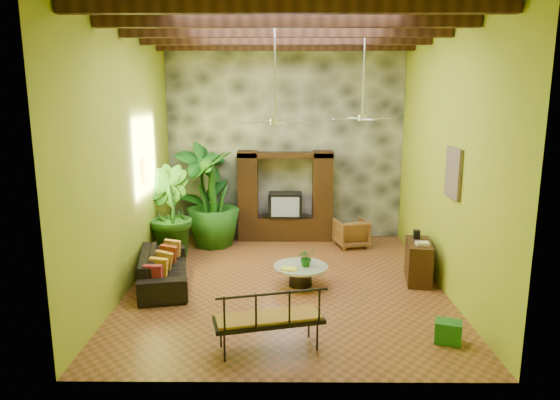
{
  "coord_description": "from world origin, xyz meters",
  "views": [
    {
      "loc": [
        -0.05,
        -9.35,
        3.62
      ],
      "look_at": [
        -0.11,
        0.2,
        1.65
      ],
      "focal_mm": 32.0,
      "sensor_mm": 36.0,
      "label": 1
    }
  ],
  "objects_px": {
    "entertainment_center": "(285,203)",
    "tall_plant_a": "(203,191)",
    "green_bin": "(448,332)",
    "wicker_armchair": "(351,233)",
    "tall_plant_c": "(212,199)",
    "sofa": "(164,268)",
    "coffee_table": "(301,273)",
    "ceiling_fan_back": "(363,108)",
    "ceiling_fan_front": "(275,110)",
    "tall_plant_b": "(168,213)",
    "side_console": "(418,262)",
    "iron_bench": "(268,317)"
  },
  "relations": [
    {
      "from": "tall_plant_c",
      "to": "side_console",
      "type": "xyz_separation_m",
      "value": [
        4.44,
        -2.44,
        -0.77
      ]
    },
    {
      "from": "ceiling_fan_front",
      "to": "side_console",
      "type": "bearing_deg",
      "value": 11.02
    },
    {
      "from": "ceiling_fan_front",
      "to": "tall_plant_b",
      "type": "xyz_separation_m",
      "value": [
        -2.45,
        2.0,
        -2.34
      ]
    },
    {
      "from": "entertainment_center",
      "to": "side_console",
      "type": "distance_m",
      "value": 4.03
    },
    {
      "from": "sofa",
      "to": "side_console",
      "type": "relative_size",
      "value": 2.22
    },
    {
      "from": "entertainment_center",
      "to": "tall_plant_a",
      "type": "height_order",
      "value": "tall_plant_a"
    },
    {
      "from": "entertainment_center",
      "to": "tall_plant_c",
      "type": "xyz_separation_m",
      "value": [
        -1.79,
        -0.54,
        0.21
      ]
    },
    {
      "from": "coffee_table",
      "to": "iron_bench",
      "type": "height_order",
      "value": "iron_bench"
    },
    {
      "from": "sofa",
      "to": "tall_plant_c",
      "type": "relative_size",
      "value": 0.95
    },
    {
      "from": "ceiling_fan_front",
      "to": "iron_bench",
      "type": "distance_m",
      "value": 3.68
    },
    {
      "from": "entertainment_center",
      "to": "side_console",
      "type": "height_order",
      "value": "entertainment_center"
    },
    {
      "from": "sofa",
      "to": "tall_plant_b",
      "type": "height_order",
      "value": "tall_plant_b"
    },
    {
      "from": "side_console",
      "to": "coffee_table",
      "type": "bearing_deg",
      "value": -164.6
    },
    {
      "from": "sofa",
      "to": "tall_plant_a",
      "type": "bearing_deg",
      "value": -17.67
    },
    {
      "from": "sofa",
      "to": "coffee_table",
      "type": "height_order",
      "value": "sofa"
    },
    {
      "from": "ceiling_fan_back",
      "to": "side_console",
      "type": "distance_m",
      "value": 3.34
    },
    {
      "from": "tall_plant_a",
      "to": "green_bin",
      "type": "height_order",
      "value": "tall_plant_a"
    },
    {
      "from": "ceiling_fan_back",
      "to": "coffee_table",
      "type": "height_order",
      "value": "ceiling_fan_back"
    },
    {
      "from": "side_console",
      "to": "tall_plant_c",
      "type": "bearing_deg",
      "value": 160.53
    },
    {
      "from": "tall_plant_c",
      "to": "tall_plant_a",
      "type": "bearing_deg",
      "value": 120.9
    },
    {
      "from": "ceiling_fan_back",
      "to": "wicker_armchair",
      "type": "distance_m",
      "value": 3.33
    },
    {
      "from": "entertainment_center",
      "to": "tall_plant_a",
      "type": "bearing_deg",
      "value": -178.47
    },
    {
      "from": "sofa",
      "to": "tall_plant_a",
      "type": "height_order",
      "value": "tall_plant_a"
    },
    {
      "from": "ceiling_fan_back",
      "to": "tall_plant_a",
      "type": "height_order",
      "value": "ceiling_fan_back"
    },
    {
      "from": "entertainment_center",
      "to": "tall_plant_b",
      "type": "relative_size",
      "value": 1.13
    },
    {
      "from": "entertainment_center",
      "to": "sofa",
      "type": "xyz_separation_m",
      "value": [
        -2.39,
        -3.2,
        -0.64
      ]
    },
    {
      "from": "ceiling_fan_back",
      "to": "tall_plant_b",
      "type": "relative_size",
      "value": 0.88
    },
    {
      "from": "coffee_table",
      "to": "side_console",
      "type": "bearing_deg",
      "value": 6.08
    },
    {
      "from": "tall_plant_c",
      "to": "side_console",
      "type": "height_order",
      "value": "tall_plant_c"
    },
    {
      "from": "iron_bench",
      "to": "ceiling_fan_back",
      "type": "bearing_deg",
      "value": 50.51
    },
    {
      "from": "ceiling_fan_front",
      "to": "tall_plant_c",
      "type": "bearing_deg",
      "value": 117.95
    },
    {
      "from": "sofa",
      "to": "coffee_table",
      "type": "xyz_separation_m",
      "value": [
        2.69,
        -0.03,
        -0.07
      ]
    },
    {
      "from": "ceiling_fan_front",
      "to": "sofa",
      "type": "bearing_deg",
      "value": 171.4
    },
    {
      "from": "green_bin",
      "to": "sofa",
      "type": "bearing_deg",
      "value": 154.15
    },
    {
      "from": "green_bin",
      "to": "ceiling_fan_front",
      "type": "bearing_deg",
      "value": 142.66
    },
    {
      "from": "ceiling_fan_front",
      "to": "sofa",
      "type": "distance_m",
      "value": 3.79
    },
    {
      "from": "tall_plant_c",
      "to": "coffee_table",
      "type": "distance_m",
      "value": 3.52
    },
    {
      "from": "sofa",
      "to": "iron_bench",
      "type": "bearing_deg",
      "value": -152.92
    },
    {
      "from": "entertainment_center",
      "to": "iron_bench",
      "type": "xyz_separation_m",
      "value": [
        -0.26,
        -5.83,
        -0.43
      ]
    },
    {
      "from": "tall_plant_c",
      "to": "green_bin",
      "type": "relative_size",
      "value": 6.15
    },
    {
      "from": "tall_plant_a",
      "to": "ceiling_fan_front",
      "type": "bearing_deg",
      "value": -61.63
    },
    {
      "from": "tall_plant_a",
      "to": "tall_plant_b",
      "type": "bearing_deg",
      "value": -110.97
    },
    {
      "from": "tall_plant_b",
      "to": "iron_bench",
      "type": "relative_size",
      "value": 1.27
    },
    {
      "from": "ceiling_fan_front",
      "to": "tall_plant_c",
      "type": "xyz_separation_m",
      "value": [
        -1.59,
        2.99,
        -2.22
      ]
    },
    {
      "from": "wicker_armchair",
      "to": "tall_plant_c",
      "type": "bearing_deg",
      "value": -15.17
    },
    {
      "from": "entertainment_center",
      "to": "coffee_table",
      "type": "relative_size",
      "value": 2.25
    },
    {
      "from": "tall_plant_c",
      "to": "iron_bench",
      "type": "xyz_separation_m",
      "value": [
        1.53,
        -5.29,
        -0.65
      ]
    },
    {
      "from": "entertainment_center",
      "to": "tall_plant_b",
      "type": "height_order",
      "value": "entertainment_center"
    },
    {
      "from": "entertainment_center",
      "to": "wicker_armchair",
      "type": "relative_size",
      "value": 3.19
    },
    {
      "from": "tall_plant_c",
      "to": "side_console",
      "type": "relative_size",
      "value": 2.33
    }
  ]
}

